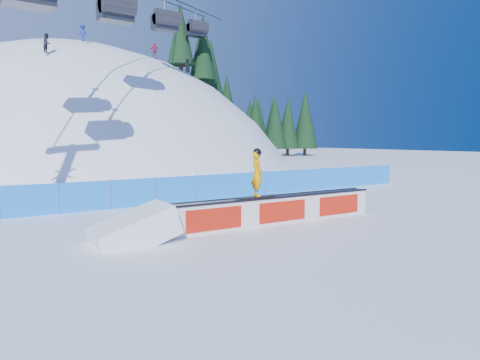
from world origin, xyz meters
TOP-DOWN VIEW (x-y plane):
  - ground at (0.00, 0.00)m, footprint 160.00×160.00m
  - snow_hill at (0.00, 42.00)m, footprint 64.00×64.00m
  - treeline at (23.95, 42.09)m, footprint 27.75×13.16m
  - safety_fence at (0.00, 4.50)m, footprint 22.05×0.05m
  - rail_box at (-3.13, -1.64)m, footprint 8.10×0.82m
  - snow_ramp at (-8.18, -1.48)m, footprint 2.43×1.56m
  - snowboarder at (-4.01, -1.62)m, footprint 1.56×0.62m
  - distant_skiers at (1.91, 30.90)m, footprint 15.82×6.70m

SIDE VIEW (x-z plane):
  - snow_hill at x=0.00m, z-range -50.00..14.00m
  - ground at x=0.00m, z-range 0.00..0.00m
  - snow_ramp at x=-8.18m, z-range -0.74..0.74m
  - rail_box at x=-3.13m, z-range -0.01..0.96m
  - safety_fence at x=0.00m, z-range -0.05..1.25m
  - snowboarder at x=-4.01m, z-range 0.96..2.57m
  - treeline at x=23.95m, z-range -0.87..20.96m
  - distant_skiers at x=1.91m, z-range 10.00..14.29m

